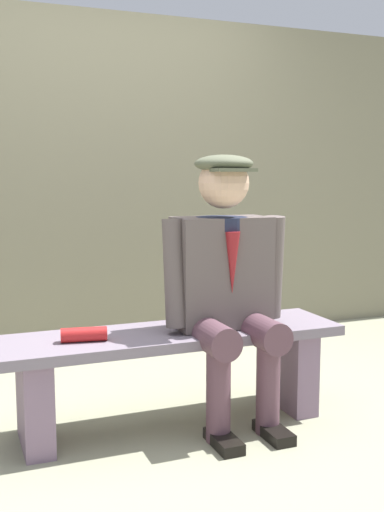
{
  "coord_description": "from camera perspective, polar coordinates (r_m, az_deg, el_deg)",
  "views": [
    {
      "loc": [
        0.94,
        2.65,
        1.18
      ],
      "look_at": [
        -0.1,
        0.0,
        0.81
      ],
      "focal_mm": 42.99,
      "sensor_mm": 36.0,
      "label": 1
    }
  ],
  "objects": [
    {
      "name": "seated_man",
      "position": [
        2.89,
        3.21,
        -1.97
      ],
      "size": [
        0.62,
        0.56,
        1.28
      ],
      "color": "#5B504D",
      "rests_on": "ground"
    },
    {
      "name": "ground_plane",
      "position": [
        3.05,
        -1.83,
        -15.36
      ],
      "size": [
        30.0,
        30.0,
        0.0
      ],
      "primitive_type": "plane",
      "color": "gray"
    },
    {
      "name": "stadium_wall",
      "position": [
        4.36,
        -9.08,
        6.8
      ],
      "size": [
        12.0,
        0.24,
        2.28
      ],
      "primitive_type": "cube",
      "color": "#77725B",
      "rests_on": "ground"
    },
    {
      "name": "bench",
      "position": [
        2.94,
        -1.86,
        -9.72
      ],
      "size": [
        1.63,
        0.43,
        0.46
      ],
      "color": "slate",
      "rests_on": "ground"
    },
    {
      "name": "rolled_magazine",
      "position": [
        2.75,
        -10.02,
        -7.2
      ],
      "size": [
        0.21,
        0.1,
        0.06
      ],
      "primitive_type": "cylinder",
      "rotation": [
        0.0,
        1.57,
        -0.17
      ],
      "color": "#B21E1E",
      "rests_on": "bench"
    }
  ]
}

